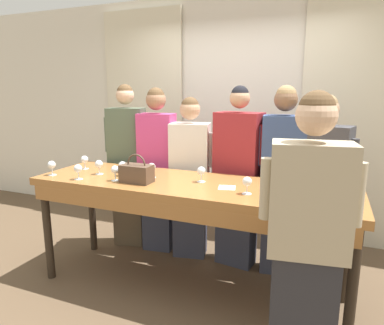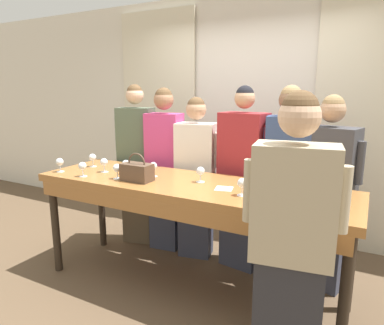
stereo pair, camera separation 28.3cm
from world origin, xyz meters
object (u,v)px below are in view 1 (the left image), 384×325
object	(u,v)px
wine_glass_back_left	(52,165)
guest_olive_jacket	(128,165)
wine_glass_center_right	(247,182)
guest_cream_sweater	(190,177)
tasting_bar	(187,194)
handbag	(137,173)
wine_glass_front_left	(273,170)
guest_pink_top	(157,168)
wine_glass_back_right	(78,169)
wine_glass_center_left	(85,160)
guest_beige_cap	(320,189)
wine_glass_back_mid	(99,165)
wine_glass_by_bottle	(152,168)
wine_glass_near_host	(343,191)
wine_glass_front_right	(123,166)
wine_glass_center_mid	(201,172)
wine_glass_front_mid	(115,170)
guest_striped_shirt	(238,178)
wine_bottle	(339,177)
host_pouring	(307,241)
guest_navy_coat	(281,180)

from	to	relation	value
wine_glass_back_left	guest_olive_jacket	distance (m)	0.88
wine_glass_center_right	guest_cream_sweater	xyz separation A→B (m)	(-0.75, 0.74, -0.21)
tasting_bar	handbag	distance (m)	0.45
wine_glass_front_left	guest_pink_top	size ratio (longest dim) A/B	0.07
wine_glass_back_right	wine_glass_front_left	bearing A→B (deg)	21.28
wine_glass_center_left	guest_olive_jacket	size ratio (longest dim) A/B	0.07
wine_glass_back_left	guest_beige_cap	distance (m)	2.37
wine_glass_back_left	guest_olive_jacket	world-z (taller)	guest_olive_jacket
wine_glass_center_right	wine_glass_back_right	world-z (taller)	same
wine_glass_back_mid	wine_glass_by_bottle	size ratio (longest dim) A/B	1.00
wine_glass_near_host	wine_glass_back_right	bearing A→B (deg)	-175.62
tasting_bar	wine_glass_near_host	bearing A→B (deg)	-4.28
wine_glass_front_right	wine_glass_center_mid	distance (m)	0.71
handbag	wine_glass_back_left	bearing A→B (deg)	-174.59
wine_glass_front_left	guest_beige_cap	distance (m)	0.50
wine_glass_front_left	wine_glass_front_mid	bearing A→B (deg)	-157.07
wine_glass_front_left	wine_glass_center_mid	xyz separation A→B (m)	(-0.53, -0.28, -0.00)
wine_glass_front_right	guest_striped_shirt	xyz separation A→B (m)	(0.87, 0.62, -0.17)
wine_glass_front_mid	wine_glass_front_right	size ratio (longest dim) A/B	1.00
wine_bottle	wine_glass_center_mid	xyz separation A→B (m)	(-1.03, -0.06, -0.04)
wine_glass_center_mid	host_pouring	world-z (taller)	host_pouring
wine_glass_back_left	handbag	bearing A→B (deg)	5.41
guest_pink_top	wine_glass_center_left	bearing A→B (deg)	-132.79
wine_bottle	guest_olive_jacket	world-z (taller)	guest_olive_jacket
guest_pink_top	host_pouring	xyz separation A→B (m)	(1.57, -1.20, -0.03)
wine_glass_front_right	wine_glass_center_mid	size ratio (longest dim) A/B	1.00
wine_glass_front_mid	wine_glass_near_host	xyz separation A→B (m)	(1.73, 0.07, -0.00)
handbag	guest_striped_shirt	world-z (taller)	guest_striped_shirt
wine_glass_front_left	wine_glass_back_left	size ratio (longest dim) A/B	1.00
wine_glass_back_mid	guest_olive_jacket	bearing A→B (deg)	100.82
wine_glass_front_right	wine_glass_by_bottle	bearing A→B (deg)	8.39
guest_striped_shirt	guest_beige_cap	size ratio (longest dim) A/B	1.04
guest_pink_top	guest_navy_coat	bearing A→B (deg)	-0.00
handbag	wine_glass_front_left	size ratio (longest dim) A/B	2.00
wine_glass_back_right	host_pouring	bearing A→B (deg)	-10.29
guest_olive_jacket	guest_beige_cap	distance (m)	1.97
wine_glass_front_left	wine_glass_back_mid	bearing A→B (deg)	-165.58
wine_glass_center_right	wine_glass_near_host	xyz separation A→B (m)	(0.63, 0.03, 0.00)
guest_cream_sweater	wine_glass_back_right	bearing A→B (deg)	-127.23
wine_glass_front_right	wine_glass_center_left	bearing A→B (deg)	169.71
wine_glass_center_mid	guest_navy_coat	size ratio (longest dim) A/B	0.07
host_pouring	wine_glass_center_right	bearing A→B (deg)	134.19
wine_glass_back_mid	guest_striped_shirt	xyz separation A→B (m)	(1.10, 0.65, -0.17)
wine_glass_center_right	guest_navy_coat	world-z (taller)	guest_navy_coat
host_pouring	guest_olive_jacket	bearing A→B (deg)	148.12
wine_glass_back_right	wine_glass_by_bottle	bearing A→B (deg)	27.85
tasting_bar	wine_glass_back_mid	xyz separation A→B (m)	(-0.84, -0.03, 0.18)
tasting_bar	guest_olive_jacket	xyz separation A→B (m)	(-0.97, 0.62, 0.04)
guest_navy_coat	guest_beige_cap	xyz separation A→B (m)	(0.33, 0.00, -0.06)
wine_glass_center_left	guest_navy_coat	size ratio (longest dim) A/B	0.07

